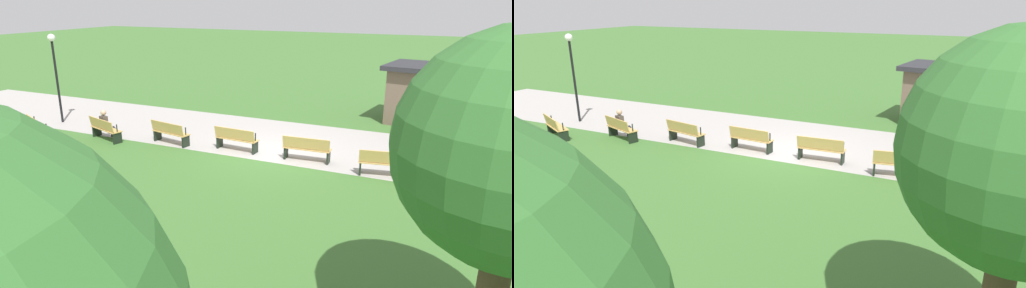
# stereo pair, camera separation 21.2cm
# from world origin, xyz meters

# --- Properties ---
(ground_plane) EXTENTS (120.00, 120.00, 0.00)m
(ground_plane) POSITION_xyz_m (0.00, 0.00, 0.00)
(ground_plane) COLOR #3D6B2D
(path_paving) EXTENTS (38.89, 5.20, 0.01)m
(path_paving) POSITION_xyz_m (0.00, 1.89, 0.00)
(path_paving) COLOR #A39E99
(path_paving) RESTS_ON ground
(bench_1) EXTENTS (1.68, 1.10, 0.89)m
(bench_1) POSITION_xyz_m (-9.16, -2.02, 0.47)
(bench_1) COLOR tan
(bench_1) RESTS_ON ground
(bench_2) EXTENTS (1.69, 0.93, 0.89)m
(bench_2) POSITION_xyz_m (-6.64, -1.07, 0.47)
(bench_2) COLOR tan
(bench_2) RESTS_ON ground
(bench_3) EXTENTS (1.68, 0.76, 0.89)m
(bench_3) POSITION_xyz_m (-4.02, -0.43, 0.47)
(bench_3) COLOR tan
(bench_3) RESTS_ON ground
(bench_4) EXTENTS (1.65, 0.57, 0.89)m
(bench_4) POSITION_xyz_m (-1.35, -0.11, 0.47)
(bench_4) COLOR tan
(bench_4) RESTS_ON ground
(bench_5) EXTENTS (1.65, 0.57, 0.89)m
(bench_5) POSITION_xyz_m (1.35, -0.11, 0.47)
(bench_5) COLOR tan
(bench_5) RESTS_ON ground
(bench_6) EXTENTS (1.68, 0.76, 0.89)m
(bench_6) POSITION_xyz_m (4.02, -0.43, 0.47)
(bench_6) COLOR tan
(bench_6) RESTS_ON ground
(bench_7) EXTENTS (1.69, 0.93, 0.89)m
(bench_7) POSITION_xyz_m (6.64, -1.07, 0.47)
(bench_7) COLOR tan
(bench_7) RESTS_ON ground
(person_seated) EXTENTS (0.44, 0.58, 1.20)m
(person_seated) POSITION_xyz_m (-6.69, -0.91, 0.64)
(person_seated) COLOR #4C4238
(person_seated) RESTS_ON ground
(lamp_post) EXTENTS (0.32, 0.32, 3.90)m
(lamp_post) POSITION_xyz_m (-10.33, 0.23, 2.72)
(lamp_post) COLOR black
(lamp_post) RESTS_ON ground
(kiosk) EXTENTS (4.20, 3.45, 2.60)m
(kiosk) POSITION_xyz_m (4.74, 6.77, 1.34)
(kiosk) COLOR brown
(kiosk) RESTS_ON ground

